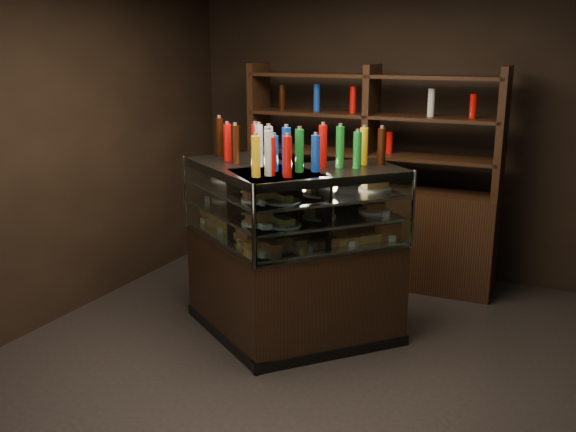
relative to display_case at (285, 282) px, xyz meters
name	(u,v)px	position (x,y,z in m)	size (l,w,h in m)	color
ground	(341,390)	(0.66, -0.54, -0.45)	(5.00, 5.00, 0.00)	black
room_shell	(349,85)	(0.66, -0.54, 1.49)	(5.02, 5.02, 3.01)	black
display_case	(285,282)	(0.00, 0.00, 0.00)	(1.81, 1.31, 1.33)	black
food_display	(285,214)	(0.00, -0.01, 0.53)	(1.48, 0.94, 0.41)	#B46C40
bottles_top	(285,148)	(0.00, 0.00, 1.01)	(1.31, 0.80, 0.30)	#0F38B2
back_shelving	(368,216)	(0.13, 1.51, 0.16)	(2.34, 0.46, 2.00)	black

